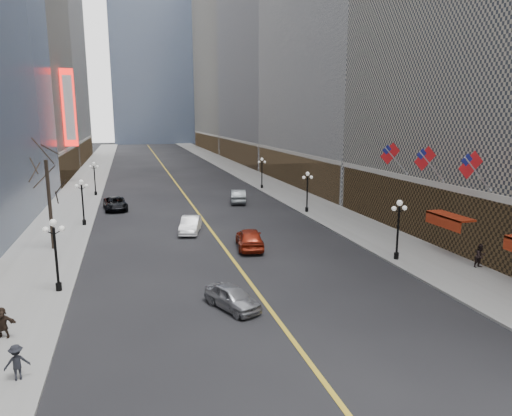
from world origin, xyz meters
TOP-DOWN VIEW (x-y plane):
  - sidewalk_east at (14.00, 70.00)m, footprint 6.00×230.00m
  - sidewalk_west at (-14.00, 70.00)m, footprint 6.00×230.00m
  - lane_line at (0.00, 80.00)m, footprint 0.25×200.00m
  - bldg_east_c at (29.88, 106.00)m, footprint 26.60×40.60m
  - bldg_east_d at (29.90, 149.00)m, footprint 26.60×46.60m
  - bldg_west_d at (-29.92, 121.00)m, footprint 26.60×38.60m
  - streetlamp_east_1 at (11.80, 30.00)m, footprint 1.26×0.44m
  - streetlamp_east_2 at (11.80, 48.00)m, footprint 1.26×0.44m
  - streetlamp_east_3 at (11.80, 66.00)m, footprint 1.26×0.44m
  - streetlamp_west_1 at (-11.80, 30.00)m, footprint 1.26×0.44m
  - streetlamp_west_2 at (-11.80, 48.00)m, footprint 1.26×0.44m
  - streetlamp_west_3 at (-11.80, 66.00)m, footprint 1.26×0.44m
  - flag_3 at (15.31, 27.00)m, footprint 2.87×0.12m
  - flag_4 at (15.31, 32.00)m, footprint 2.87×0.12m
  - flag_5 at (15.31, 37.00)m, footprint 2.87×0.12m
  - awning_c at (16.11, 30.00)m, footprint 1.40×4.00m
  - theatre_marquee at (-15.88, 80.00)m, footprint 2.00×0.55m
  - tree_west_far at (-13.50, 40.00)m, footprint 3.60×3.60m
  - car_nb_near at (-2.00, 24.86)m, footprint 3.05×4.24m
  - car_nb_mid at (-2.00, 42.67)m, footprint 2.74×4.88m
  - car_nb_far at (-9.00, 55.63)m, footprint 3.04×5.57m
  - car_sb_mid at (2.00, 36.18)m, footprint 2.76×5.31m
  - car_sb_far at (5.82, 56.15)m, footprint 2.82×5.36m
  - ped_east_walk at (16.40, 26.67)m, footprint 0.86×0.51m
  - ped_west_walk at (-12.05, 20.03)m, footprint 1.04×0.61m
  - ped_west_far at (-13.54, 24.18)m, footprint 1.48×0.72m

SIDE VIEW (x-z plane):
  - lane_line at x=0.00m, z-range 0.00..0.02m
  - sidewalk_east at x=14.00m, z-range 0.00..0.15m
  - sidewalk_west at x=-14.00m, z-range 0.00..0.15m
  - car_nb_near at x=-2.00m, z-range 0.00..1.34m
  - car_nb_far at x=-9.00m, z-range 0.00..1.48m
  - car_nb_mid at x=-2.00m, z-range 0.00..1.52m
  - car_sb_far at x=5.82m, z-range 0.00..1.68m
  - car_sb_mid at x=2.00m, z-range 0.00..1.72m
  - ped_west_walk at x=-12.05m, z-range 0.15..1.66m
  - ped_west_far at x=-13.54m, z-range 0.15..1.69m
  - ped_east_walk at x=16.40m, z-range 0.15..1.86m
  - streetlamp_east_1 at x=11.80m, z-range 0.64..5.16m
  - streetlamp_east_2 at x=11.80m, z-range 0.64..5.16m
  - streetlamp_east_3 at x=11.80m, z-range 0.64..5.16m
  - streetlamp_west_1 at x=-11.80m, z-range 0.64..5.16m
  - streetlamp_west_2 at x=-11.80m, z-range 0.64..5.16m
  - streetlamp_west_3 at x=-11.80m, z-range 0.64..5.16m
  - awning_c at x=16.11m, z-range 2.62..3.54m
  - tree_west_far at x=-13.50m, z-range 2.28..10.20m
  - flag_3 at x=15.31m, z-range 5.85..8.72m
  - flag_4 at x=15.31m, z-range 5.85..8.72m
  - flag_5 at x=15.31m, z-range 5.85..8.72m
  - theatre_marquee at x=-15.88m, z-range 6.00..18.00m
  - bldg_east_c at x=29.88m, z-range -0.22..48.58m
  - bldg_east_d at x=29.90m, z-range -0.23..62.57m
  - bldg_west_d at x=-29.92m, z-range -0.23..72.57m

